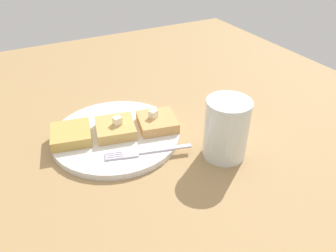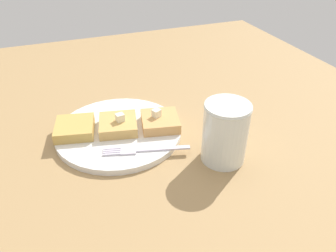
{
  "view_description": "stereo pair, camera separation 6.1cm",
  "coord_description": "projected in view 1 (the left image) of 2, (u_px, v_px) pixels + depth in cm",
  "views": [
    {
      "loc": [
        22.13,
        53.98,
        40.36
      ],
      "look_at": [
        -1.34,
        8.96,
        6.38
      ],
      "focal_mm": 35.0,
      "sensor_mm": 36.0,
      "label": 1
    },
    {
      "loc": [
        16.56,
        56.47,
        40.36
      ],
      "look_at": [
        -1.34,
        8.96,
        6.38
      ],
      "focal_mm": 35.0,
      "sensor_mm": 36.0,
      "label": 2
    }
  ],
  "objects": [
    {
      "name": "toast_slice_right",
      "position": [
        71.0,
        135.0,
        0.63
      ],
      "size": [
        8.81,
        9.02,
        2.06
      ],
      "primitive_type": "cube",
      "rotation": [
        0.0,
        0.0,
        -0.21
      ],
      "color": "tan",
      "rests_on": "plate"
    },
    {
      "name": "plate",
      "position": [
        116.0,
        135.0,
        0.65
      ],
      "size": [
        25.33,
        25.33,
        1.22
      ],
      "color": "silver",
      "rests_on": "table_surface"
    },
    {
      "name": "butter_pat_secondary",
      "position": [
        117.0,
        121.0,
        0.63
      ],
      "size": [
        1.76,
        1.63,
        1.55
      ],
      "primitive_type": "cube",
      "rotation": [
        0.0,
        0.0,
        0.17
      ],
      "color": "#F4ECC7",
      "rests_on": "toast_slice_middle"
    },
    {
      "name": "toast_slice_middle",
      "position": [
        115.0,
        128.0,
        0.65
      ],
      "size": [
        8.81,
        9.02,
        2.06
      ],
      "primitive_type": "cube",
      "rotation": [
        0.0,
        0.0,
        -0.21
      ],
      "color": "tan",
      "rests_on": "plate"
    },
    {
      "name": "table_surface",
      "position": [
        143.0,
        128.0,
        0.7
      ],
      "size": [
        119.49,
        119.49,
        1.88
      ],
      "primitive_type": "cube",
      "color": "#9F7D4F",
      "rests_on": "ground"
    },
    {
      "name": "toast_slice_left",
      "position": [
        157.0,
        122.0,
        0.66
      ],
      "size": [
        8.81,
        9.02,
        2.06
      ],
      "primitive_type": "cube",
      "rotation": [
        0.0,
        0.0,
        -0.21
      ],
      "color": "tan",
      "rests_on": "plate"
    },
    {
      "name": "butter_pat_primary",
      "position": [
        153.0,
        114.0,
        0.66
      ],
      "size": [
        1.99,
        1.92,
        1.55
      ],
      "primitive_type": "cube",
      "rotation": [
        0.0,
        0.0,
        0.44
      ],
      "color": "#F2EBCB",
      "rests_on": "toast_slice_left"
    },
    {
      "name": "syrup_jar",
      "position": [
        226.0,
        131.0,
        0.59
      ],
      "size": [
        8.15,
        8.15,
        11.31
      ],
      "color": "#59290E",
      "rests_on": "table_surface"
    },
    {
      "name": "fork",
      "position": [
        143.0,
        152.0,
        0.6
      ],
      "size": [
        15.82,
        5.56,
        0.36
      ],
      "color": "silver",
      "rests_on": "plate"
    }
  ]
}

